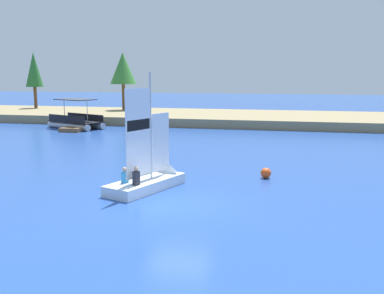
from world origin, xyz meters
TOP-DOWN VIEW (x-y plane):
  - ground_plane at (0.00, 0.00)m, footprint 200.00×200.00m
  - shore_bank at (0.00, 31.09)m, footprint 80.00×12.65m
  - shoreline_tree_left at (-27.45, 34.08)m, footprint 2.13×2.13m
  - shoreline_tree_midleft at (-15.51, 33.64)m, footprint 3.05×3.05m
  - wooden_dock at (-15.06, 22.21)m, footprint 1.88×6.13m
  - sailboat at (-1.79, 2.74)m, footprint 2.94×4.80m
  - pontoon_boat at (-15.83, 22.18)m, footprint 6.10×4.48m
  - channel_buoy at (3.04, 5.48)m, footprint 0.52×0.52m

SIDE VIEW (x-z plane):
  - ground_plane at x=0.00m, z-range 0.00..0.00m
  - wooden_dock at x=-15.06m, z-range 0.00..0.36m
  - channel_buoy at x=3.04m, z-range 0.00..0.52m
  - sailboat at x=-1.79m, z-range -2.43..3.21m
  - shore_bank at x=0.00m, z-range 0.00..0.86m
  - pontoon_boat at x=-15.83m, z-range -0.71..2.06m
  - shoreline_tree_left at x=-27.45m, z-range 2.11..8.97m
  - shoreline_tree_midleft at x=-15.51m, z-range 2.35..9.05m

